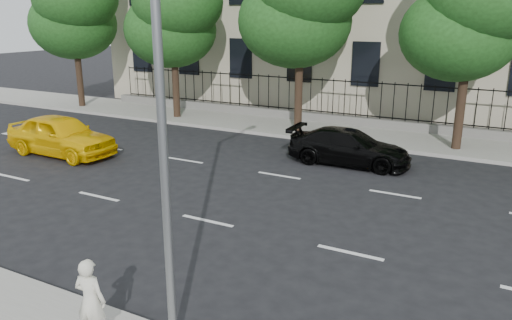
{
  "coord_description": "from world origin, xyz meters",
  "views": [
    {
      "loc": [
        7.05,
        -7.92,
        5.39
      ],
      "look_at": [
        1.22,
        3.0,
        1.76
      ],
      "focal_mm": 35.0,
      "sensor_mm": 36.0,
      "label": 1
    }
  ],
  "objects": [
    {
      "name": "tree_d",
      "position": [
        5.04,
        13.36,
        5.84
      ],
      "size": [
        5.34,
        4.94,
        8.84
      ],
      "color": "#382619",
      "rests_on": "far_sidewalk"
    },
    {
      "name": "street_light",
      "position": [
        2.5,
        -1.77,
        5.15
      ],
      "size": [
        0.25,
        3.32,
        8.05
      ],
      "color": "slate",
      "rests_on": "near_sidewalk"
    },
    {
      "name": "iron_fence",
      "position": [
        0.0,
        15.7,
        0.65
      ],
      "size": [
        30.0,
        0.5,
        2.2
      ],
      "color": "slate",
      "rests_on": "far_sidewalk"
    },
    {
      "name": "black_sedan",
      "position": [
        1.68,
        9.49,
        0.66
      ],
      "size": [
        4.58,
        1.98,
        1.31
      ],
      "primitive_type": "imported",
      "rotation": [
        0.0,
        0.0,
        1.6
      ],
      "color": "black",
      "rests_on": "ground"
    },
    {
      "name": "tree_b",
      "position": [
        -8.96,
        13.36,
        5.84
      ],
      "size": [
        5.53,
        5.12,
        8.97
      ],
      "color": "#382619",
      "rests_on": "far_sidewalk"
    },
    {
      "name": "tree_a",
      "position": [
        -15.96,
        13.36,
        6.13
      ],
      "size": [
        5.71,
        5.31,
        9.39
      ],
      "color": "#382619",
      "rests_on": "far_sidewalk"
    },
    {
      "name": "ground",
      "position": [
        0.0,
        0.0,
        0.0
      ],
      "size": [
        120.0,
        120.0,
        0.0
      ],
      "primitive_type": "plane",
      "color": "black",
      "rests_on": "ground"
    },
    {
      "name": "woman_near",
      "position": [
        1.3,
        -2.88,
        0.9
      ],
      "size": [
        0.6,
        0.45,
        1.49
      ],
      "primitive_type": "imported",
      "rotation": [
        0.0,
        0.0,
        3.32
      ],
      "color": "beige",
      "rests_on": "near_sidewalk"
    },
    {
      "name": "far_sidewalk",
      "position": [
        0.0,
        14.0,
        0.07
      ],
      "size": [
        60.0,
        4.0,
        0.15
      ],
      "primitive_type": "cube",
      "color": "gray",
      "rests_on": "ground"
    },
    {
      "name": "yellow_taxi",
      "position": [
        -8.77,
        5.35,
        0.8
      ],
      "size": [
        4.76,
        1.99,
        1.61
      ],
      "primitive_type": "imported",
      "rotation": [
        0.0,
        0.0,
        1.55
      ],
      "color": "#FFC704",
      "rests_on": "ground"
    },
    {
      "name": "lane_markings",
      "position": [
        0.0,
        4.75,
        0.01
      ],
      "size": [
        49.6,
        4.62,
        0.01
      ],
      "primitive_type": null,
      "color": "silver",
      "rests_on": "ground"
    }
  ]
}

